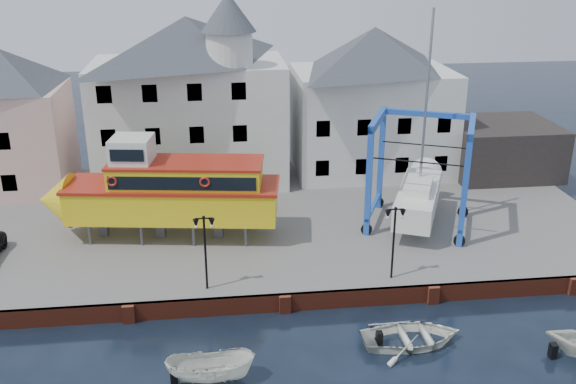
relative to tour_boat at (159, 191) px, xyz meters
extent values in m
plane|color=black|center=(6.80, -8.05, -4.02)|extent=(140.00, 140.00, 0.00)
cube|color=#625E59|center=(6.80, 2.95, -3.52)|extent=(44.00, 22.00, 1.00)
cube|color=maroon|center=(6.80, -7.93, -3.52)|extent=(44.00, 0.25, 1.00)
cube|color=maroon|center=(-1.20, -8.10, -3.52)|extent=(0.60, 0.36, 1.00)
cube|color=maroon|center=(6.80, -8.10, -3.52)|extent=(0.60, 0.36, 1.00)
cube|color=maroon|center=(14.80, -8.10, -3.52)|extent=(0.60, 0.36, 1.00)
cube|color=maroon|center=(22.80, -8.10, -3.52)|extent=(0.60, 0.36, 1.00)
cube|color=beige|center=(-11.20, 9.95, 0.73)|extent=(8.00, 7.00, 7.50)
cube|color=black|center=(-10.70, 6.49, -1.42)|extent=(1.00, 0.08, 1.20)
cube|color=black|center=(-10.70, 6.49, 1.58)|extent=(1.00, 0.08, 1.20)
cube|color=silver|center=(1.80, 10.45, 1.48)|extent=(14.00, 8.00, 9.00)
pyramid|color=#323540|center=(1.80, 10.45, 7.58)|extent=(14.00, 8.00, 3.20)
cube|color=black|center=(-3.70, 6.49, -1.42)|extent=(1.00, 0.08, 1.20)
cube|color=black|center=(-0.70, 6.49, -1.42)|extent=(1.00, 0.08, 1.20)
cube|color=black|center=(2.30, 6.49, -1.42)|extent=(1.00, 0.08, 1.20)
cube|color=black|center=(5.30, 6.49, -1.42)|extent=(1.00, 0.08, 1.20)
cube|color=black|center=(-3.70, 6.49, 1.58)|extent=(1.00, 0.08, 1.20)
cube|color=black|center=(-0.70, 6.49, 1.58)|extent=(1.00, 0.08, 1.20)
cube|color=black|center=(2.30, 6.49, 1.58)|extent=(1.00, 0.08, 1.20)
cube|color=black|center=(5.30, 6.49, 1.58)|extent=(1.00, 0.08, 1.20)
cube|color=black|center=(-3.70, 6.49, 4.58)|extent=(1.00, 0.08, 1.20)
cube|color=black|center=(-0.70, 6.49, 4.58)|extent=(1.00, 0.08, 1.20)
cube|color=black|center=(2.30, 6.49, 4.58)|extent=(1.00, 0.08, 1.20)
cube|color=black|center=(5.30, 6.49, 4.58)|extent=(1.00, 0.08, 1.20)
cylinder|color=silver|center=(4.80, 8.05, 7.18)|extent=(3.20, 3.20, 2.40)
cone|color=#323540|center=(4.80, 8.05, 9.68)|extent=(3.80, 3.80, 2.60)
cube|color=silver|center=(15.80, 10.95, 0.98)|extent=(12.00, 8.00, 8.00)
pyramid|color=#323540|center=(15.80, 10.95, 6.58)|extent=(12.00, 8.00, 3.20)
cube|color=black|center=(11.30, 6.99, -1.42)|extent=(1.00, 0.08, 1.20)
cube|color=black|center=(14.30, 6.99, -1.42)|extent=(1.00, 0.08, 1.20)
cube|color=black|center=(17.30, 6.99, -1.42)|extent=(1.00, 0.08, 1.20)
cube|color=black|center=(20.30, 6.99, -1.42)|extent=(1.00, 0.08, 1.20)
cube|color=black|center=(11.30, 6.99, 1.58)|extent=(1.00, 0.08, 1.20)
cube|color=black|center=(14.30, 6.99, 1.58)|extent=(1.00, 0.08, 1.20)
cube|color=black|center=(17.30, 6.99, 1.58)|extent=(1.00, 0.08, 1.20)
cube|color=black|center=(20.30, 6.99, 1.58)|extent=(1.00, 0.08, 1.20)
cube|color=black|center=(25.80, 8.95, -1.02)|extent=(8.00, 7.00, 4.00)
cylinder|color=black|center=(2.80, -6.85, -1.02)|extent=(0.12, 0.12, 4.00)
cube|color=black|center=(2.80, -6.85, 1.03)|extent=(0.90, 0.06, 0.06)
sphere|color=black|center=(2.80, -6.85, 1.10)|extent=(0.16, 0.16, 0.16)
cone|color=black|center=(2.40, -6.85, 0.76)|extent=(0.32, 0.32, 0.45)
sphere|color=white|center=(2.40, -6.85, 0.58)|extent=(0.18, 0.18, 0.18)
cone|color=black|center=(3.20, -6.85, 0.76)|extent=(0.32, 0.32, 0.45)
sphere|color=white|center=(3.20, -6.85, 0.58)|extent=(0.18, 0.18, 0.18)
cylinder|color=black|center=(12.80, -6.85, -1.02)|extent=(0.12, 0.12, 4.00)
cube|color=black|center=(12.80, -6.85, 1.03)|extent=(0.90, 0.06, 0.06)
sphere|color=black|center=(12.80, -6.85, 1.10)|extent=(0.16, 0.16, 0.16)
cone|color=black|center=(12.40, -6.85, 0.76)|extent=(0.32, 0.32, 0.45)
sphere|color=white|center=(12.40, -6.85, 0.58)|extent=(0.18, 0.18, 0.18)
cone|color=black|center=(13.20, -6.85, 0.76)|extent=(0.32, 0.32, 0.45)
sphere|color=white|center=(13.20, -6.85, 0.58)|extent=(0.18, 0.18, 0.18)
cylinder|color=#59595E|center=(-4.22, -0.65, -2.34)|extent=(0.23, 0.23, 1.35)
cylinder|color=#59595E|center=(-3.86, 1.84, -2.34)|extent=(0.23, 0.23, 1.35)
cylinder|color=#59595E|center=(-1.11, -1.11, -2.34)|extent=(0.23, 0.23, 1.35)
cylinder|color=#59595E|center=(-0.74, 1.38, -2.34)|extent=(0.23, 0.23, 1.35)
cylinder|color=#59595E|center=(2.01, -1.56, -2.34)|extent=(0.23, 0.23, 1.35)
cylinder|color=#59595E|center=(2.37, 0.93, -2.34)|extent=(0.23, 0.23, 1.35)
cylinder|color=#59595E|center=(5.12, -2.02, -2.34)|extent=(0.23, 0.23, 1.35)
cylinder|color=#59595E|center=(5.49, 0.47, -2.34)|extent=(0.23, 0.23, 1.35)
cube|color=#59595E|center=(-3.60, 0.53, -2.34)|extent=(0.60, 0.52, 1.35)
cube|color=#59595E|center=(-0.04, 0.01, -2.34)|extent=(0.60, 0.52, 1.35)
cube|color=#59595E|center=(3.52, -0.51, -2.34)|extent=(0.60, 0.52, 1.35)
cube|color=#D6CE0E|center=(0.85, -0.12, -0.68)|extent=(12.95, 5.20, 1.98)
cone|color=#D6CE0E|center=(-6.36, 0.93, -0.68)|extent=(2.45, 3.67, 3.42)
cube|color=#A22212|center=(0.85, -0.12, 0.40)|extent=(13.24, 5.38, 0.20)
cube|color=#D6CE0E|center=(1.74, -0.25, 1.03)|extent=(9.34, 4.33, 1.44)
cube|color=black|center=(1.52, -1.80, 1.07)|extent=(8.55, 1.31, 0.81)
cube|color=black|center=(1.97, 1.29, 1.07)|extent=(8.55, 1.31, 0.81)
cube|color=#A22212|center=(1.74, -0.25, 1.83)|extent=(9.53, 4.44, 0.16)
cube|color=white|center=(-1.37, 0.20, 2.57)|extent=(2.65, 2.65, 1.64)
cube|color=black|center=(-1.54, -0.98, 2.64)|extent=(1.95, 0.34, 0.72)
torus|color=#A22212|center=(-2.49, -1.26, 1.21)|extent=(0.64, 0.22, 0.63)
torus|color=#A22212|center=(2.85, -2.04, 1.21)|extent=(0.64, 0.22, 0.63)
cube|color=#1947B8|center=(12.72, -1.26, 0.48)|extent=(0.46, 0.46, 6.99)
cylinder|color=black|center=(12.72, -1.26, -2.67)|extent=(0.74, 0.51, 0.70)
cube|color=#1947B8|center=(14.58, 2.99, 0.48)|extent=(0.46, 0.46, 6.99)
cylinder|color=black|center=(14.58, 2.99, -2.67)|extent=(0.74, 0.51, 0.70)
cube|color=#1947B8|center=(17.90, -3.52, 0.48)|extent=(0.46, 0.46, 6.99)
cylinder|color=black|center=(17.90, -3.52, -2.67)|extent=(0.74, 0.51, 0.70)
cube|color=#1947B8|center=(19.76, 0.73, 0.48)|extent=(0.46, 0.46, 6.99)
cylinder|color=black|center=(19.76, 0.73, -2.67)|extent=(0.74, 0.51, 0.70)
cube|color=#1947B8|center=(13.65, 0.87, 3.80)|extent=(2.32, 4.72, 0.49)
cube|color=#1947B8|center=(13.65, 0.87, -2.02)|extent=(2.22, 4.68, 0.21)
cube|color=#1947B8|center=(18.83, -1.39, 3.80)|extent=(2.32, 4.72, 0.49)
cube|color=#1947B8|center=(18.83, -1.39, -2.02)|extent=(2.22, 4.68, 0.21)
cube|color=#1947B8|center=(17.17, 1.86, 3.80)|extent=(5.63, 2.72, 0.35)
cube|color=white|center=(16.24, -0.26, -1.22)|extent=(5.11, 7.79, 1.60)
cone|color=white|center=(18.02, 3.81, -1.22)|extent=(2.75, 2.39, 2.30)
cube|color=#59595E|center=(16.24, -0.26, -2.37)|extent=(0.94, 1.74, 0.70)
cube|color=white|center=(16.04, -0.72, -0.12)|extent=(2.67, 3.39, 0.60)
cylinder|color=#99999E|center=(16.44, 0.19, 5.07)|extent=(0.21, 0.21, 10.99)
cube|color=black|center=(15.52, -1.91, 1.88)|extent=(4.99, 2.27, 0.05)
cube|color=black|center=(16.96, 1.38, 1.88)|extent=(4.99, 2.27, 0.05)
imported|color=white|center=(2.91, -13.28, -4.02)|extent=(4.03, 1.70, 1.53)
imported|color=white|center=(12.55, -11.56, -4.02)|extent=(4.98, 3.63, 1.01)
camera|label=1|loc=(3.54, -36.90, 14.12)|focal=40.00mm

